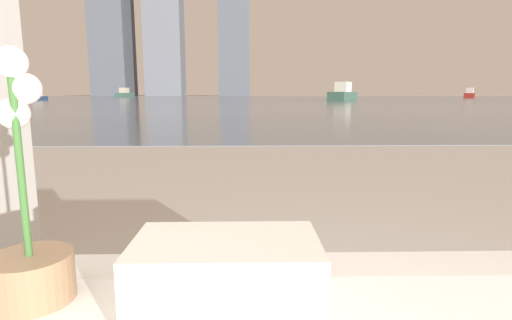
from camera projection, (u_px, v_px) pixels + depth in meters
potted_orchid at (28, 240)px, 0.67m from camera, size 0.14×0.14×0.42m
towel_stack at (226, 275)px, 0.64m from camera, size 0.30×0.18×0.12m
harbor_water at (247, 99)px, 61.05m from camera, size 180.00×110.00×0.01m
harbor_boat_0 at (470, 94)px, 72.44m from camera, size 3.95×4.98×1.81m
harbor_boat_1 at (38, 97)px, 48.59m from camera, size 1.25×2.86×1.04m
harbor_boat_2 at (124, 94)px, 80.53m from camera, size 2.52×5.30×1.91m
harbor_boat_3 at (343, 94)px, 47.11m from camera, size 4.58×5.97×2.15m
skyline_tower_0 at (111, 10)px, 111.48m from camera, size 9.54×12.73×47.38m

